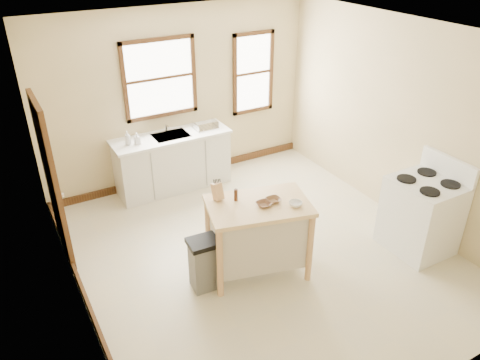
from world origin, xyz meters
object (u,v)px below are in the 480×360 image
(dish_rack, at_px, (206,125))
(pepper_grinder, at_px, (236,195))
(gas_stove, at_px, (423,207))
(soap_bottle_a, at_px, (128,138))
(bowl_a, at_px, (264,204))
(knife_block, at_px, (217,192))
(bowl_c, at_px, (296,204))
(bowl_b, at_px, (273,200))
(soap_bottle_b, at_px, (137,138))
(trash_bin, at_px, (204,264))
(kitchen_island, at_px, (258,238))

(dish_rack, height_order, pepper_grinder, pepper_grinder)
(dish_rack, height_order, gas_stove, gas_stove)
(soap_bottle_a, height_order, bowl_a, soap_bottle_a)
(knife_block, xyz_separation_m, pepper_grinder, (0.17, -0.13, -0.03))
(pepper_grinder, bearing_deg, bowl_a, -48.93)
(bowl_c, xyz_separation_m, gas_stove, (1.74, -0.38, -0.37))
(soap_bottle_a, bearing_deg, pepper_grinder, -60.05)
(dish_rack, xyz_separation_m, gas_stove, (1.58, -3.09, -0.34))
(bowl_b, bearing_deg, soap_bottle_b, 108.29)
(bowl_c, relative_size, trash_bin, 0.23)
(kitchen_island, height_order, gas_stove, gas_stove)
(gas_stove, bearing_deg, trash_bin, 166.32)
(pepper_grinder, relative_size, bowl_a, 0.88)
(pepper_grinder, xyz_separation_m, bowl_a, (0.23, -0.26, -0.05))
(soap_bottle_a, bearing_deg, soap_bottle_b, -0.80)
(kitchen_island, distance_m, bowl_c, 0.66)
(pepper_grinder, xyz_separation_m, gas_stove, (2.28, -0.82, -0.42))
(trash_bin, bearing_deg, bowl_b, -1.95)
(soap_bottle_b, relative_size, kitchen_island, 0.15)
(knife_block, bearing_deg, soap_bottle_b, 88.39)
(kitchen_island, bearing_deg, pepper_grinder, 150.38)
(dish_rack, distance_m, trash_bin, 2.77)
(knife_block, xyz_separation_m, bowl_b, (0.54, -0.36, -0.08))
(soap_bottle_a, xyz_separation_m, soap_bottle_b, (0.13, -0.04, -0.02))
(trash_bin, bearing_deg, bowl_a, -4.90)
(bowl_b, distance_m, gas_stove, 2.03)
(dish_rack, xyz_separation_m, bowl_a, (-0.48, -2.53, 0.03))
(kitchen_island, bearing_deg, gas_stove, -2.21)
(kitchen_island, bearing_deg, bowl_a, -51.40)
(trash_bin, bearing_deg, kitchen_island, 0.24)
(soap_bottle_b, relative_size, pepper_grinder, 1.16)
(dish_rack, bearing_deg, bowl_a, -87.90)
(soap_bottle_a, xyz_separation_m, kitchen_island, (0.77, -2.46, -0.54))
(knife_block, xyz_separation_m, bowl_c, (0.71, -0.57, -0.08))
(kitchen_island, relative_size, bowl_c, 7.59)
(soap_bottle_b, distance_m, kitchen_island, 2.55)
(soap_bottle_b, bearing_deg, bowl_c, -70.74)
(knife_block, distance_m, bowl_b, 0.66)
(dish_rack, bearing_deg, bowl_b, -84.79)
(bowl_a, height_order, trash_bin, bowl_a)
(bowl_a, relative_size, bowl_b, 1.03)
(pepper_grinder, relative_size, trash_bin, 0.22)
(pepper_grinder, bearing_deg, dish_rack, 72.74)
(soap_bottle_b, xyz_separation_m, trash_bin, (-0.06, -2.37, -0.67))
(soap_bottle_a, height_order, pepper_grinder, soap_bottle_a)
(pepper_grinder, distance_m, trash_bin, 0.88)
(soap_bottle_b, distance_m, gas_stove, 4.11)
(bowl_c, bearing_deg, trash_bin, 164.27)
(kitchen_island, distance_m, knife_block, 0.76)
(soap_bottle_b, xyz_separation_m, pepper_grinder, (0.44, -2.23, 0.04))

